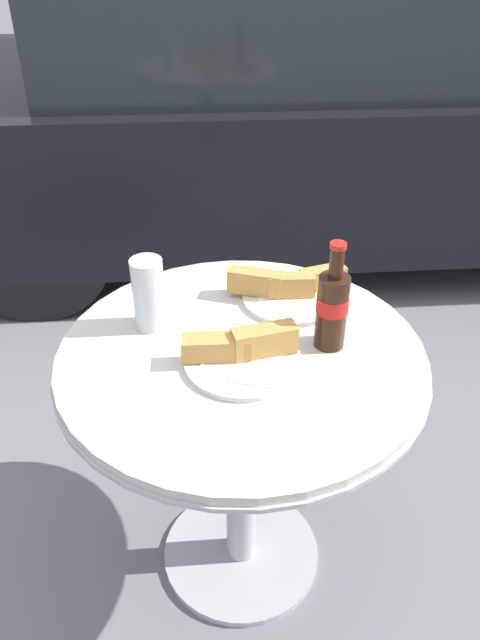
{
  "coord_description": "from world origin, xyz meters",
  "views": [
    {
      "loc": [
        -0.08,
        -1.01,
        1.45
      ],
      "look_at": [
        0.0,
        0.04,
        0.73
      ],
      "focal_mm": 35.0,
      "sensor_mm": 36.0,
      "label": 1
    }
  ],
  "objects_px": {
    "lunch_plate_near": "(242,353)",
    "cola_bottle_left": "(332,307)",
    "lunch_plate_far": "(289,290)",
    "parked_car": "(324,108)",
    "bistro_table": "(241,406)",
    "drinking_glass": "(149,297)"
  },
  "relations": [
    {
      "from": "bistro_table",
      "to": "cola_bottle_left",
      "type": "xyz_separation_m",
      "value": [
        0.18,
        0.01,
        0.25
      ]
    },
    {
      "from": "lunch_plate_near",
      "to": "lunch_plate_far",
      "type": "height_order",
      "value": "lunch_plate_near"
    },
    {
      "from": "cola_bottle_left",
      "to": "parked_car",
      "type": "relative_size",
      "value": 0.05
    },
    {
      "from": "drinking_glass",
      "to": "lunch_plate_near",
      "type": "distance_m",
      "value": 0.24
    },
    {
      "from": "bistro_table",
      "to": "lunch_plate_far",
      "type": "bearing_deg",
      "value": 57.01
    },
    {
      "from": "cola_bottle_left",
      "to": "lunch_plate_near",
      "type": "distance_m",
      "value": 0.2
    },
    {
      "from": "bistro_table",
      "to": "cola_bottle_left",
      "type": "relative_size",
      "value": 3.27
    },
    {
      "from": "lunch_plate_far",
      "to": "parked_car",
      "type": "height_order",
      "value": "parked_car"
    },
    {
      "from": "lunch_plate_near",
      "to": "parked_car",
      "type": "relative_size",
      "value": 0.05
    },
    {
      "from": "cola_bottle_left",
      "to": "drinking_glass",
      "type": "relative_size",
      "value": 1.47
    },
    {
      "from": "cola_bottle_left",
      "to": "lunch_plate_far",
      "type": "distance_m",
      "value": 0.2
    },
    {
      "from": "drinking_glass",
      "to": "lunch_plate_near",
      "type": "bearing_deg",
      "value": -37.47
    },
    {
      "from": "drinking_glass",
      "to": "bistro_table",
      "type": "bearing_deg",
      "value": -29.34
    },
    {
      "from": "lunch_plate_near",
      "to": "cola_bottle_left",
      "type": "bearing_deg",
      "value": 13.87
    },
    {
      "from": "cola_bottle_left",
      "to": "parked_car",
      "type": "height_order",
      "value": "parked_car"
    },
    {
      "from": "cola_bottle_left",
      "to": "lunch_plate_far",
      "type": "bearing_deg",
      "value": 108.29
    },
    {
      "from": "lunch_plate_near",
      "to": "parked_car",
      "type": "height_order",
      "value": "parked_car"
    },
    {
      "from": "lunch_plate_near",
      "to": "lunch_plate_far",
      "type": "distance_m",
      "value": 0.26
    },
    {
      "from": "lunch_plate_far",
      "to": "parked_car",
      "type": "xyz_separation_m",
      "value": [
        0.42,
        1.79,
        -0.1
      ]
    },
    {
      "from": "bistro_table",
      "to": "drinking_glass",
      "type": "xyz_separation_m",
      "value": [
        -0.19,
        0.1,
        0.23
      ]
    },
    {
      "from": "cola_bottle_left",
      "to": "bistro_table",
      "type": "bearing_deg",
      "value": -177.18
    },
    {
      "from": "bistro_table",
      "to": "lunch_plate_near",
      "type": "xyz_separation_m",
      "value": [
        -0.0,
        -0.04,
        0.18
      ]
    }
  ]
}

